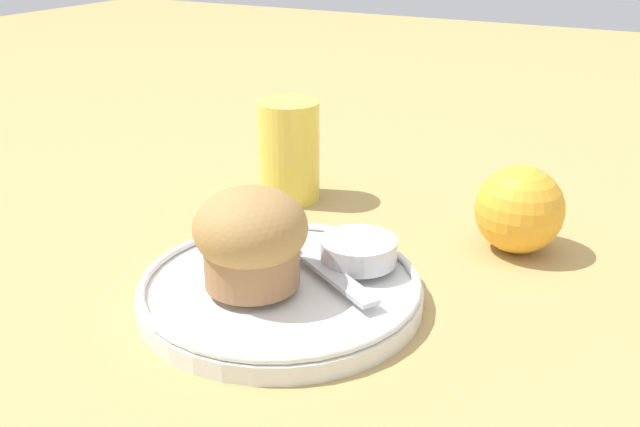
{
  "coord_description": "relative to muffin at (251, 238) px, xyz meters",
  "views": [
    {
      "loc": [
        0.26,
        -0.42,
        0.27
      ],
      "look_at": [
        0.02,
        0.03,
        0.06
      ],
      "focal_mm": 40.0,
      "sensor_mm": 36.0,
      "label": 1
    }
  ],
  "objects": [
    {
      "name": "cream_ramekin",
      "position": [
        0.05,
        0.07,
        -0.03
      ],
      "size": [
        0.06,
        0.06,
        0.02
      ],
      "color": "silver",
      "rests_on": "plate"
    },
    {
      "name": "plate",
      "position": [
        0.01,
        0.02,
        -0.05
      ],
      "size": [
        0.21,
        0.21,
        0.02
      ],
      "color": "white",
      "rests_on": "ground_plane"
    },
    {
      "name": "orange_fruit",
      "position": [
        0.14,
        0.19,
        -0.02
      ],
      "size": [
        0.07,
        0.07,
        0.07
      ],
      "color": "#F4A82D",
      "rests_on": "ground_plane"
    },
    {
      "name": "butter_knife",
      "position": [
        0.01,
        0.06,
        -0.03
      ],
      "size": [
        0.17,
        0.11,
        0.0
      ],
      "rotation": [
        0.0,
        0.0,
        -0.54
      ],
      "color": "#B7B7BC",
      "rests_on": "plate"
    },
    {
      "name": "juice_glass",
      "position": [
        -0.09,
        0.2,
        -0.01
      ],
      "size": [
        0.06,
        0.06,
        0.1
      ],
      "color": "#EAD14C",
      "rests_on": "ground_plane"
    },
    {
      "name": "muffin",
      "position": [
        0.0,
        0.0,
        0.0
      ],
      "size": [
        0.08,
        0.08,
        0.07
      ],
      "color": "#9E7047",
      "rests_on": "plate"
    },
    {
      "name": "berry_pair",
      "position": [
        -0.01,
        0.05,
        -0.03
      ],
      "size": [
        0.03,
        0.02,
        0.02
      ],
      "color": "#4C194C",
      "rests_on": "plate"
    },
    {
      "name": "ground_plane",
      "position": [
        0.0,
        0.04,
        -0.06
      ],
      "size": [
        3.0,
        3.0,
        0.0
      ],
      "primitive_type": "plane",
      "color": "tan"
    }
  ]
}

